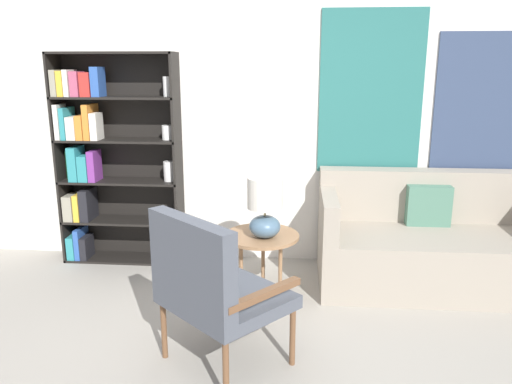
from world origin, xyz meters
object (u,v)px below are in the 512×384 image
(armchair, at_px, (210,283))
(table_lamp, at_px, (265,206))
(side_table, at_px, (262,240))
(couch, at_px, (429,244))
(bookshelf, at_px, (104,157))

(armchair, relative_size, table_lamp, 2.10)
(side_table, bearing_deg, couch, 15.47)
(armchair, height_order, side_table, armchair)
(armchair, xyz_separation_m, side_table, (0.22, 1.00, -0.09))
(couch, bearing_deg, table_lamp, -161.74)
(bookshelf, xyz_separation_m, couch, (2.84, -0.29, -0.64))
(side_table, bearing_deg, bookshelf, 155.66)
(armchair, height_order, couch, armchair)
(bookshelf, relative_size, table_lamp, 4.08)
(table_lamp, bearing_deg, couch, 18.26)
(side_table, bearing_deg, armchair, -102.55)
(bookshelf, height_order, couch, bookshelf)
(side_table, height_order, table_lamp, table_lamp)
(armchair, height_order, table_lamp, table_lamp)
(armchair, distance_m, couch, 2.11)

